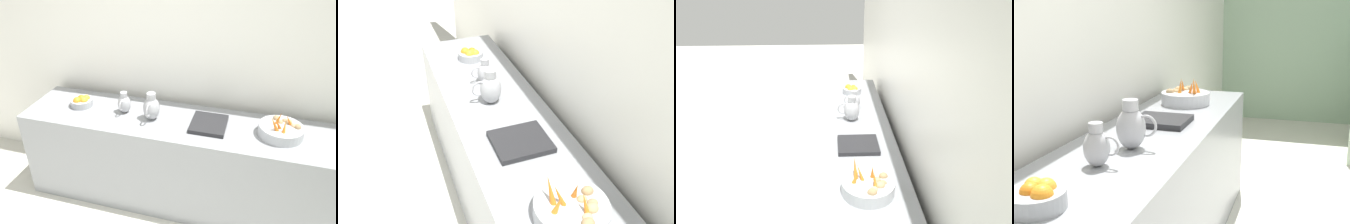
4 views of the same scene
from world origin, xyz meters
The scene contains 7 objects.
tile_wall_left centered at (-1.95, 0.58, 1.50)m, with size 0.10×7.62×3.00m, color white.
prep_counter centered at (-1.51, 0.08, 0.45)m, with size 0.67×2.89×0.89m, color gray.
vegetable_colander centered at (-1.52, 0.93, 0.94)m, with size 0.36×0.36×0.22m.
orange_bowl centered at (-1.53, -0.89, 0.94)m, with size 0.21×0.21×0.10m.
metal_pitcher_tall centered at (-1.48, -0.18, 1.01)m, with size 0.21×0.15×0.25m.
metal_pitcher_short centered at (-1.52, -0.45, 0.98)m, with size 0.17×0.12×0.20m.
counter_sink_basin centered at (-1.50, 0.34, 0.91)m, with size 0.34×0.30×0.04m, color #232326.
Camera 4 is at (-0.65, -2.06, 1.56)m, focal length 45.27 mm.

